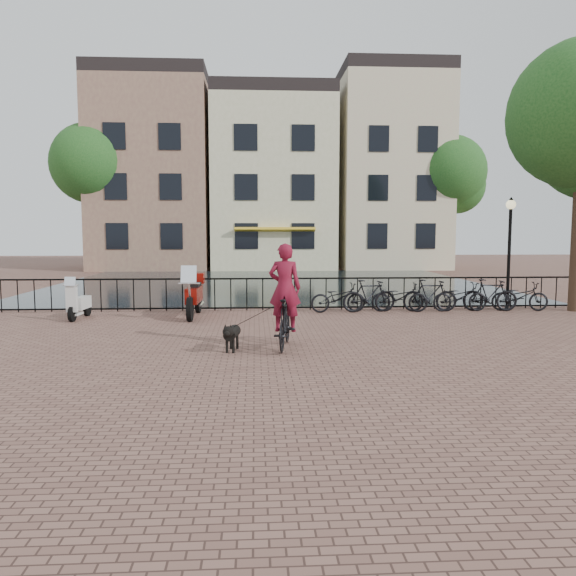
{
  "coord_description": "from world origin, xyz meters",
  "views": [
    {
      "loc": [
        -0.74,
        -9.51,
        2.45
      ],
      "look_at": [
        0.0,
        3.0,
        1.2
      ],
      "focal_mm": 35.0,
      "sensor_mm": 36.0,
      "label": 1
    }
  ],
  "objects": [
    {
      "name": "dog",
      "position": [
        -1.22,
        1.97,
        0.3
      ],
      "size": [
        0.43,
        0.93,
        0.6
      ],
      "rotation": [
        0.0,
        0.0,
        -0.17
      ],
      "color": "black",
      "rests_on": "ground"
    },
    {
      "name": "canal_water",
      "position": [
        0.0,
        17.3,
        0.0
      ],
      "size": [
        20.0,
        20.0,
        0.0
      ],
      "primitive_type": "plane",
      "color": "black",
      "rests_on": "ground"
    },
    {
      "name": "canal_house_right",
      "position": [
        8.5,
        30.0,
        6.65
      ],
      "size": [
        7.0,
        9.0,
        13.3
      ],
      "color": "beige",
      "rests_on": "ground"
    },
    {
      "name": "canal_house_mid",
      "position": [
        0.5,
        30.0,
        5.9
      ],
      "size": [
        8.0,
        9.5,
        11.8
      ],
      "color": "beige",
      "rests_on": "ground"
    },
    {
      "name": "scooter",
      "position": [
        -5.7,
        6.56,
        0.63
      ],
      "size": [
        0.51,
        1.39,
        1.27
      ],
      "rotation": [
        0.0,
        0.0,
        -0.09
      ],
      "color": "silver",
      "rests_on": "ground"
    },
    {
      "name": "parked_bike_1",
      "position": [
        2.75,
        7.4,
        0.5
      ],
      "size": [
        1.71,
        0.66,
        1.0
      ],
      "primitive_type": "imported",
      "rotation": [
        0.0,
        0.0,
        1.69
      ],
      "color": "black",
      "rests_on": "ground"
    },
    {
      "name": "parked_bike_0",
      "position": [
        1.8,
        7.4,
        0.45
      ],
      "size": [
        1.78,
        0.8,
        0.9
      ],
      "primitive_type": "imported",
      "rotation": [
        0.0,
        0.0,
        1.69
      ],
      "color": "black",
      "rests_on": "ground"
    },
    {
      "name": "cyclist",
      "position": [
        -0.11,
        2.2,
        0.98
      ],
      "size": [
        0.89,
        1.95,
        2.59
      ],
      "rotation": [
        0.0,
        0.0,
        2.99
      ],
      "color": "black",
      "rests_on": "ground"
    },
    {
      "name": "parked_bike_4",
      "position": [
        5.6,
        7.4,
        0.45
      ],
      "size": [
        1.74,
        0.67,
        0.9
      ],
      "primitive_type": "imported",
      "rotation": [
        0.0,
        0.0,
        1.61
      ],
      "color": "black",
      "rests_on": "ground"
    },
    {
      "name": "ground",
      "position": [
        0.0,
        0.0,
        0.0
      ],
      "size": [
        100.0,
        100.0,
        0.0
      ],
      "primitive_type": "plane",
      "color": "brown",
      "rests_on": "ground"
    },
    {
      "name": "motorcycle",
      "position": [
        -2.5,
        6.74,
        0.79
      ],
      "size": [
        0.6,
        2.23,
        1.58
      ],
      "rotation": [
        0.0,
        0.0,
        -0.03
      ],
      "color": "maroon",
      "rests_on": "ground"
    },
    {
      "name": "lamp_post",
      "position": [
        7.2,
        7.6,
        2.38
      ],
      "size": [
        0.3,
        0.3,
        3.45
      ],
      "color": "black",
      "rests_on": "ground"
    },
    {
      "name": "canal_house_left",
      "position": [
        -7.5,
        30.0,
        6.4
      ],
      "size": [
        7.5,
        9.0,
        12.8
      ],
      "color": "#82554B",
      "rests_on": "ground"
    },
    {
      "name": "parked_bike_2",
      "position": [
        3.7,
        7.4,
        0.45
      ],
      "size": [
        1.78,
        0.8,
        0.9
      ],
      "primitive_type": "imported",
      "rotation": [
        0.0,
        0.0,
        1.45
      ],
      "color": "black",
      "rests_on": "ground"
    },
    {
      "name": "parked_bike_3",
      "position": [
        4.65,
        7.4,
        0.5
      ],
      "size": [
        1.69,
        0.57,
        1.0
      ],
      "primitive_type": "imported",
      "rotation": [
        0.0,
        0.0,
        1.51
      ],
      "color": "black",
      "rests_on": "ground"
    },
    {
      "name": "railing",
      "position": [
        0.0,
        8.0,
        0.5
      ],
      "size": [
        20.0,
        0.05,
        1.02
      ],
      "color": "black",
      "rests_on": "ground"
    },
    {
      "name": "tree_far_left",
      "position": [
        -11.0,
        27.0,
        6.73
      ],
      "size": [
        5.04,
        5.04,
        9.27
      ],
      "color": "black",
      "rests_on": "ground"
    },
    {
      "name": "parked_bike_6",
      "position": [
        7.5,
        7.4,
        0.45
      ],
      "size": [
        1.79,
        0.85,
        0.9
      ],
      "primitive_type": "imported",
      "rotation": [
        0.0,
        0.0,
        1.42
      ],
      "color": "black",
      "rests_on": "ground"
    },
    {
      "name": "parked_bike_5",
      "position": [
        6.55,
        7.4,
        0.5
      ],
      "size": [
        1.71,
        0.67,
        1.0
      ],
      "primitive_type": "imported",
      "rotation": [
        0.0,
        0.0,
        1.45
      ],
      "color": "black",
      "rests_on": "ground"
    },
    {
      "name": "tree_far_right",
      "position": [
        12.0,
        27.0,
        6.35
      ],
      "size": [
        4.76,
        4.76,
        8.76
      ],
      "color": "black",
      "rests_on": "ground"
    }
  ]
}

